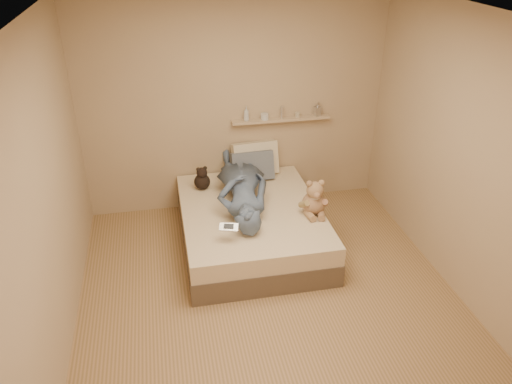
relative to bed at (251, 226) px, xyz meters
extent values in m
plane|color=#A07B53|center=(0.00, -0.93, -0.22)|extent=(3.80, 3.80, 0.00)
plane|color=silver|center=(0.00, -0.93, 2.38)|extent=(3.80, 3.80, 0.00)
plane|color=tan|center=(0.00, 0.97, 1.08)|extent=(3.60, 0.00, 3.60)
plane|color=tan|center=(0.00, -2.83, 1.08)|extent=(3.60, 0.00, 3.60)
plane|color=tan|center=(-1.80, -0.93, 1.08)|extent=(0.00, 3.80, 3.80)
plane|color=tan|center=(1.80, -0.93, 1.08)|extent=(0.00, 3.80, 3.80)
cube|color=brown|center=(0.00, 0.00, -0.10)|extent=(1.50, 1.90, 0.25)
cube|color=beige|center=(0.00, 0.00, 0.13)|extent=(1.48, 1.88, 0.20)
cube|color=silver|center=(-0.33, -0.58, 0.39)|extent=(0.20, 0.12, 0.06)
cube|color=black|center=(-0.33, -0.58, 0.40)|extent=(0.10, 0.07, 0.03)
sphere|color=#986D53|center=(0.63, -0.23, 0.35)|extent=(0.25, 0.25, 0.25)
sphere|color=tan|center=(0.63, -0.26, 0.52)|extent=(0.18, 0.18, 0.18)
sphere|color=#8C674D|center=(0.57, -0.25, 0.60)|extent=(0.07, 0.07, 0.07)
sphere|color=#9D7B56|center=(0.70, -0.26, 0.60)|extent=(0.07, 0.07, 0.07)
sphere|color=#987153|center=(0.63, -0.34, 0.50)|extent=(0.08, 0.08, 0.08)
cylinder|color=#937C4E|center=(0.52, -0.26, 0.37)|extent=(0.10, 0.17, 0.14)
cylinder|color=#A27056|center=(0.74, -0.27, 0.37)|extent=(0.12, 0.17, 0.14)
cylinder|color=#A17C56|center=(0.57, -0.34, 0.26)|extent=(0.10, 0.17, 0.08)
cylinder|color=#916D4D|center=(0.69, -0.35, 0.26)|extent=(0.12, 0.18, 0.08)
cylinder|color=#B9B49E|center=(0.63, -0.26, 0.44)|extent=(0.14, 0.14, 0.02)
sphere|color=black|center=(-0.47, 0.55, 0.32)|extent=(0.19, 0.19, 0.19)
sphere|color=black|center=(-0.47, 0.54, 0.44)|extent=(0.12, 0.12, 0.12)
sphere|color=black|center=(-0.51, 0.54, 0.49)|extent=(0.05, 0.05, 0.05)
sphere|color=black|center=(-0.43, 0.55, 0.49)|extent=(0.05, 0.05, 0.05)
cube|color=beige|center=(0.21, 0.83, 0.43)|extent=(0.57, 0.31, 0.43)
cube|color=slate|center=(0.15, 0.69, 0.40)|extent=(0.51, 0.26, 0.37)
imported|color=slate|center=(-0.07, 0.17, 0.41)|extent=(0.71, 1.60, 0.37)
cube|color=tan|center=(0.55, 0.91, 0.88)|extent=(1.20, 0.12, 0.03)
imported|color=silver|center=(0.12, 0.91, 0.98)|extent=(0.08, 0.08, 0.17)
cylinder|color=silver|center=(0.35, 0.91, 0.93)|extent=(0.09, 0.09, 0.07)
cylinder|color=silver|center=(0.56, 0.91, 0.97)|extent=(0.04, 0.04, 0.15)
cylinder|color=beige|center=(0.75, 0.91, 0.92)|extent=(0.06, 0.06, 0.06)
imported|color=silver|center=(1.00, 0.91, 0.97)|extent=(0.10, 0.10, 0.17)
camera|label=1|loc=(-0.88, -4.59, 2.97)|focal=35.00mm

